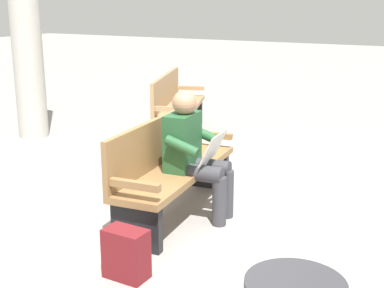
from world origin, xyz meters
name	(u,v)px	position (x,y,z in m)	size (l,w,h in m)	color
ground_plane	(178,213)	(0.00, 0.00, 0.00)	(40.00, 40.00, 0.00)	gray
bench_near	(170,166)	(0.01, -0.07, 0.46)	(1.84, 0.64, 0.90)	olive
person_seated	(194,151)	(-0.02, 0.16, 0.63)	(0.60, 0.60, 1.18)	#23512D
backpack	(127,254)	(1.21, 0.26, 0.18)	(0.24, 0.32, 0.37)	maroon
bench_far	(176,105)	(-2.60, -1.51, 0.46)	(1.86, 1.05, 0.90)	#9E7A51
support_pillar	(25,17)	(-1.56, -3.33, 1.72)	(0.43, 0.43, 3.44)	#B2AFA8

